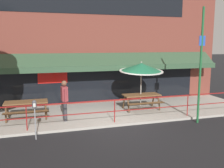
# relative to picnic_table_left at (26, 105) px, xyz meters

# --- Properties ---
(ground_plane) EXTENTS (120.00, 120.00, 0.00)m
(ground_plane) POSITION_rel_picnic_table_left_xyz_m (3.51, -1.88, -0.71)
(ground_plane) COLOR black
(patio_deck) EXTENTS (15.00, 4.00, 0.10)m
(patio_deck) POSITION_rel_picnic_table_left_xyz_m (3.51, 0.12, -0.66)
(patio_deck) COLOR #ADA89E
(patio_deck) RESTS_ON ground
(restaurant_building) EXTENTS (15.00, 1.60, 7.93)m
(restaurant_building) POSITION_rel_picnic_table_left_xyz_m (3.51, 2.35, 3.23)
(restaurant_building) COLOR brown
(restaurant_building) RESTS_ON ground
(patio_railing) EXTENTS (13.84, 0.04, 0.97)m
(patio_railing) POSITION_rel_picnic_table_left_xyz_m (3.51, -1.58, 0.09)
(patio_railing) COLOR maroon
(patio_railing) RESTS_ON patio_deck
(picnic_table_left) EXTENTS (1.80, 1.42, 0.76)m
(picnic_table_left) POSITION_rel_picnic_table_left_xyz_m (0.00, 0.00, 0.00)
(picnic_table_left) COLOR brown
(picnic_table_left) RESTS_ON patio_deck
(picnic_table_centre) EXTENTS (1.80, 1.42, 0.76)m
(picnic_table_centre) POSITION_rel_picnic_table_left_xyz_m (5.39, 0.02, 0.00)
(picnic_table_centre) COLOR brown
(picnic_table_centre) RESTS_ON patio_deck
(patio_umbrella_centre) EXTENTS (2.14, 2.14, 2.38)m
(patio_umbrella_centre) POSITION_rel_picnic_table_left_xyz_m (5.39, 0.10, 1.47)
(patio_umbrella_centre) COLOR #B7B2A8
(patio_umbrella_centre) RESTS_ON patio_deck
(pedestrian_walking) EXTENTS (0.27, 0.62, 1.71)m
(pedestrian_walking) POSITION_rel_picnic_table_left_xyz_m (1.57, -0.72, 0.35)
(pedestrian_walking) COLOR #333338
(pedestrian_walking) RESTS_ON patio_deck
(parking_meter_near) EXTENTS (0.15, 0.16, 1.42)m
(parking_meter_near) POSITION_rel_picnic_table_left_xyz_m (0.39, -2.37, 0.44)
(parking_meter_near) COLOR gray
(parking_meter_near) RESTS_ON ground
(street_sign_pole) EXTENTS (0.28, 0.09, 4.79)m
(street_sign_pole) POSITION_rel_picnic_table_left_xyz_m (6.98, -2.33, 1.75)
(street_sign_pole) COLOR #1E6033
(street_sign_pole) RESTS_ON ground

